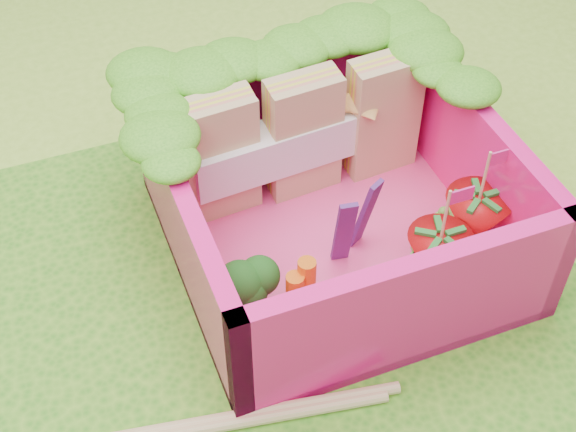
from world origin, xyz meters
The scene contains 12 objects.
ground centered at (0.00, 0.00, 0.00)m, with size 14.00×14.00×0.00m, color #8CC036.
placemat centered at (0.00, 0.00, 0.01)m, with size 2.60×2.60×0.03m, color #3D8B1F.
bento_floor centered at (0.41, 0.31, 0.06)m, with size 1.30×1.30×0.05m, color #F03D83.
bento_box centered at (0.41, 0.31, 0.31)m, with size 1.30×1.30×0.55m.
lettuce_ruffle centered at (0.41, 0.79, 0.64)m, with size 1.43×0.83×0.11m.
sandwich_stack centered at (0.42, 0.66, 0.35)m, with size 1.06×0.24×0.56m.
broccoli centered at (-0.09, 0.05, 0.25)m, with size 0.33×0.33×0.24m.
carrot_sticks centered at (0.13, -0.01, 0.21)m, with size 0.12×0.09×0.28m.
purple_wedges centered at (0.44, 0.19, 0.27)m, with size 0.19×0.10×0.38m.
strawberry_left centered at (0.68, -0.05, 0.21)m, with size 0.25×0.25×0.49m.
strawberry_right centered at (0.91, 0.07, 0.22)m, with size 0.26×0.26×0.50m.
snap_peas centered at (0.78, 0.07, 0.11)m, with size 0.63×0.46×0.05m.
Camera 1 is at (-0.59, -1.73, 2.53)m, focal length 50.00 mm.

